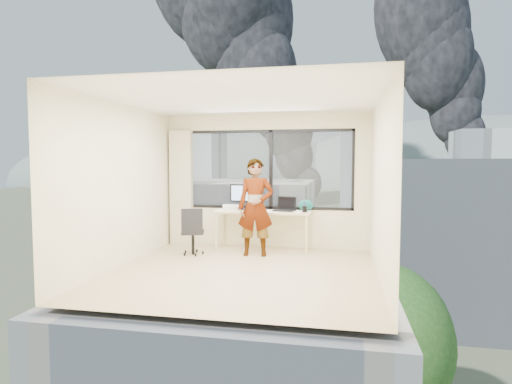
% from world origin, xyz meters
% --- Properties ---
extents(floor, '(4.00, 4.00, 0.01)m').
position_xyz_m(floor, '(0.00, 0.00, 0.00)').
color(floor, '#D7B98B').
rests_on(floor, ground).
extents(ceiling, '(4.00, 4.00, 0.01)m').
position_xyz_m(ceiling, '(0.00, 0.00, 2.60)').
color(ceiling, white).
rests_on(ceiling, ground).
extents(wall_front, '(4.00, 0.01, 2.60)m').
position_xyz_m(wall_front, '(0.00, -2.00, 1.30)').
color(wall_front, beige).
rests_on(wall_front, ground).
extents(wall_left, '(0.01, 4.00, 2.60)m').
position_xyz_m(wall_left, '(-2.00, 0.00, 1.30)').
color(wall_left, beige).
rests_on(wall_left, ground).
extents(wall_right, '(0.01, 4.00, 2.60)m').
position_xyz_m(wall_right, '(2.00, 0.00, 1.30)').
color(wall_right, beige).
rests_on(wall_right, ground).
extents(window_wall, '(3.30, 0.16, 1.55)m').
position_xyz_m(window_wall, '(0.05, 2.00, 1.52)').
color(window_wall, black).
rests_on(window_wall, ground).
extents(curtain, '(0.45, 0.14, 2.30)m').
position_xyz_m(curtain, '(-1.72, 1.88, 1.15)').
color(curtain, beige).
rests_on(curtain, floor).
extents(desk, '(1.80, 0.60, 0.75)m').
position_xyz_m(desk, '(0.00, 1.66, 0.38)').
color(desk, beige).
rests_on(desk, floor).
extents(chair, '(0.55, 0.55, 0.87)m').
position_xyz_m(chair, '(-1.16, 0.99, 0.43)').
color(chair, black).
rests_on(chair, floor).
extents(person, '(0.67, 0.48, 1.74)m').
position_xyz_m(person, '(-0.04, 1.16, 0.87)').
color(person, '#2D2D33').
rests_on(person, floor).
extents(monitor, '(0.51, 0.17, 0.50)m').
position_xyz_m(monitor, '(-0.42, 1.75, 1.00)').
color(monitor, black).
rests_on(monitor, desk).
extents(game_console, '(0.42, 0.39, 0.08)m').
position_xyz_m(game_console, '(-0.66, 1.86, 0.79)').
color(game_console, white).
rests_on(game_console, desk).
extents(laptop, '(0.47, 0.48, 0.24)m').
position_xyz_m(laptop, '(0.40, 1.68, 0.87)').
color(laptop, black).
rests_on(laptop, desk).
extents(cellphone, '(0.11, 0.06, 0.01)m').
position_xyz_m(cellphone, '(0.46, 1.56, 0.76)').
color(cellphone, black).
rests_on(cellphone, desk).
extents(pen_cup, '(0.11, 0.11, 0.11)m').
position_xyz_m(pen_cup, '(0.80, 1.57, 0.81)').
color(pen_cup, black).
rests_on(pen_cup, desk).
extents(handbag, '(0.30, 0.22, 0.21)m').
position_xyz_m(handbag, '(0.80, 1.81, 0.86)').
color(handbag, '#0D4F47').
rests_on(handbag, desk).
extents(exterior_ground, '(400.00, 400.00, 0.04)m').
position_xyz_m(exterior_ground, '(0.00, 120.00, -14.00)').
color(exterior_ground, '#515B3D').
rests_on(exterior_ground, ground).
extents(near_bldg_a, '(16.00, 12.00, 14.00)m').
position_xyz_m(near_bldg_a, '(-9.00, 30.00, -7.00)').
color(near_bldg_a, beige).
rests_on(near_bldg_a, exterior_ground).
extents(near_bldg_b, '(14.00, 13.00, 16.00)m').
position_xyz_m(near_bldg_b, '(12.00, 38.00, -6.00)').
color(near_bldg_b, beige).
rests_on(near_bldg_b, exterior_ground).
extents(far_tower_a, '(14.00, 14.00, 28.00)m').
position_xyz_m(far_tower_a, '(-35.00, 95.00, 0.00)').
color(far_tower_a, silver).
rests_on(far_tower_a, exterior_ground).
extents(far_tower_b, '(13.00, 13.00, 30.00)m').
position_xyz_m(far_tower_b, '(8.00, 120.00, 1.00)').
color(far_tower_b, silver).
rests_on(far_tower_b, exterior_ground).
extents(far_tower_c, '(15.00, 15.00, 26.00)m').
position_xyz_m(far_tower_c, '(45.00, 140.00, -1.00)').
color(far_tower_c, silver).
rests_on(far_tower_c, exterior_ground).
extents(far_tower_d, '(16.00, 14.00, 22.00)m').
position_xyz_m(far_tower_d, '(-60.00, 150.00, -3.00)').
color(far_tower_d, silver).
rests_on(far_tower_d, exterior_ground).
extents(hill_a, '(288.00, 216.00, 90.00)m').
position_xyz_m(hill_a, '(-120.00, 320.00, -14.00)').
color(hill_a, slate).
rests_on(hill_a, exterior_ground).
extents(hill_b, '(300.00, 220.00, 96.00)m').
position_xyz_m(hill_b, '(100.00, 320.00, -14.00)').
color(hill_b, slate).
rests_on(hill_b, exterior_ground).
extents(tree_a, '(7.00, 7.00, 8.00)m').
position_xyz_m(tree_a, '(-16.00, 22.00, -10.00)').
color(tree_a, '#214E1A').
rests_on(tree_a, exterior_ground).
extents(tree_b, '(7.60, 7.60, 9.00)m').
position_xyz_m(tree_b, '(4.00, 18.00, -9.50)').
color(tree_b, '#214E1A').
rests_on(tree_b, exterior_ground).
extents(smoke_plume_a, '(40.00, 24.00, 90.00)m').
position_xyz_m(smoke_plume_a, '(-10.00, 150.00, 39.00)').
color(smoke_plume_a, black).
rests_on(smoke_plume_a, exterior_ground).
extents(smoke_plume_b, '(30.00, 18.00, 70.00)m').
position_xyz_m(smoke_plume_b, '(55.00, 170.00, 27.00)').
color(smoke_plume_b, black).
rests_on(smoke_plume_b, exterior_ground).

